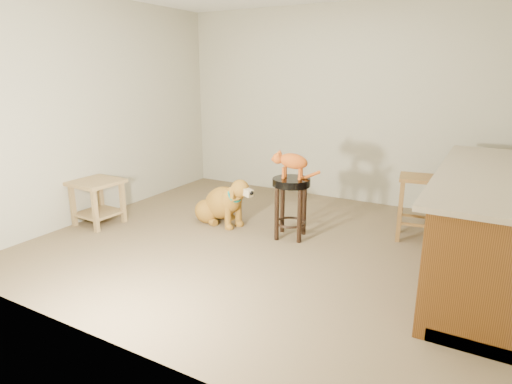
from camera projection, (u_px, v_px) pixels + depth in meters
The scene contains 8 objects.
floor at pixel (265, 244), 4.49m from camera, with size 4.50×4.00×0.01m, color brown.
room_shell at pixel (266, 79), 4.03m from camera, with size 4.54×4.04×2.62m.
cabinet_run at pixel (479, 228), 3.70m from camera, with size 0.70×2.56×0.94m.
padded_stool at pixel (291, 196), 4.54m from camera, with size 0.40×0.40×0.66m.
wood_stool at pixel (416, 207), 4.54m from camera, with size 0.43×0.43×0.69m.
side_table at pixel (97, 196), 4.98m from camera, with size 0.53×0.53×0.53m.
golden_retriever at pixel (222, 204), 5.04m from camera, with size 0.95×0.58×0.63m.
tabby_kitten at pixel (291, 162), 4.45m from camera, with size 0.49×0.27×0.33m.
Camera 1 is at (1.96, -3.68, 1.75)m, focal length 30.00 mm.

